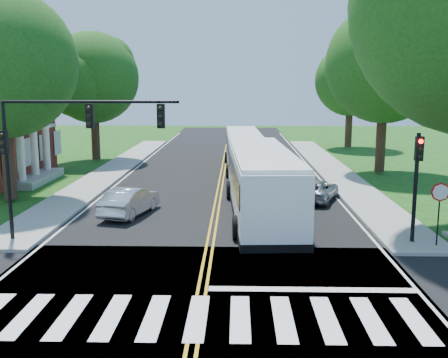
{
  "coord_description": "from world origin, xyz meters",
  "views": [
    {
      "loc": [
        1.11,
        -14.16,
        6.39
      ],
      "look_at": [
        0.52,
        8.08,
        2.4
      ],
      "focal_mm": 42.0,
      "sensor_mm": 36.0,
      "label": 1
    }
  ],
  "objects_px": {
    "signal_nw": "(63,137)",
    "hatchback": "(130,201)",
    "bus_follow": "(243,150)",
    "suv": "(316,190)",
    "signal_ne": "(417,173)",
    "bus_lead": "(261,182)",
    "dark_sedan": "(297,172)"
  },
  "relations": [
    {
      "from": "signal_nw",
      "to": "hatchback",
      "type": "height_order",
      "value": "signal_nw"
    },
    {
      "from": "bus_follow",
      "to": "hatchback",
      "type": "height_order",
      "value": "bus_follow"
    },
    {
      "from": "hatchback",
      "to": "suv",
      "type": "height_order",
      "value": "hatchback"
    },
    {
      "from": "signal_ne",
      "to": "bus_follow",
      "type": "bearing_deg",
      "value": 109.22
    },
    {
      "from": "signal_nw",
      "to": "bus_lead",
      "type": "distance_m",
      "value": 9.68
    },
    {
      "from": "signal_ne",
      "to": "suv",
      "type": "relative_size",
      "value": 1.05
    },
    {
      "from": "signal_ne",
      "to": "hatchback",
      "type": "relative_size",
      "value": 1.03
    },
    {
      "from": "bus_follow",
      "to": "dark_sedan",
      "type": "height_order",
      "value": "bus_follow"
    },
    {
      "from": "signal_ne",
      "to": "suv",
      "type": "distance_m",
      "value": 9.04
    },
    {
      "from": "signal_ne",
      "to": "bus_lead",
      "type": "xyz_separation_m",
      "value": [
        -5.94,
        4.55,
        -1.21
      ]
    },
    {
      "from": "signal_ne",
      "to": "suv",
      "type": "height_order",
      "value": "signal_ne"
    },
    {
      "from": "dark_sedan",
      "to": "signal_nw",
      "type": "bearing_deg",
      "value": 65.16
    },
    {
      "from": "signal_ne",
      "to": "dark_sedan",
      "type": "xyz_separation_m",
      "value": [
        -3.02,
        14.81,
        -2.39
      ]
    },
    {
      "from": "hatchback",
      "to": "bus_follow",
      "type": "bearing_deg",
      "value": -98.3
    },
    {
      "from": "signal_nw",
      "to": "signal_ne",
      "type": "xyz_separation_m",
      "value": [
        14.06,
        0.01,
        -1.41
      ]
    },
    {
      "from": "signal_ne",
      "to": "suv",
      "type": "xyz_separation_m",
      "value": [
        -2.68,
        8.3,
        -2.37
      ]
    },
    {
      "from": "bus_lead",
      "to": "suv",
      "type": "relative_size",
      "value": 3.06
    },
    {
      "from": "bus_lead",
      "to": "bus_follow",
      "type": "relative_size",
      "value": 1.13
    },
    {
      "from": "dark_sedan",
      "to": "bus_lead",
      "type": "bearing_deg",
      "value": 85.97
    },
    {
      "from": "signal_nw",
      "to": "dark_sedan",
      "type": "height_order",
      "value": "signal_nw"
    },
    {
      "from": "bus_follow",
      "to": "suv",
      "type": "relative_size",
      "value": 2.71
    },
    {
      "from": "signal_nw",
      "to": "bus_follow",
      "type": "height_order",
      "value": "signal_nw"
    },
    {
      "from": "signal_nw",
      "to": "dark_sedan",
      "type": "bearing_deg",
      "value": 53.33
    },
    {
      "from": "bus_lead",
      "to": "signal_nw",
      "type": "bearing_deg",
      "value": 26.34
    },
    {
      "from": "bus_lead",
      "to": "dark_sedan",
      "type": "relative_size",
      "value": 3.32
    },
    {
      "from": "bus_follow",
      "to": "suv",
      "type": "xyz_separation_m",
      "value": [
        3.97,
        -10.77,
        -0.96
      ]
    },
    {
      "from": "signal_nw",
      "to": "hatchback",
      "type": "xyz_separation_m",
      "value": [
        1.62,
        4.67,
        -3.66
      ]
    },
    {
      "from": "bus_follow",
      "to": "dark_sedan",
      "type": "relative_size",
      "value": 2.95
    },
    {
      "from": "signal_ne",
      "to": "hatchback",
      "type": "bearing_deg",
      "value": 159.45
    },
    {
      "from": "bus_lead",
      "to": "bus_follow",
      "type": "xyz_separation_m",
      "value": [
        -0.71,
        14.52,
        -0.2
      ]
    },
    {
      "from": "signal_ne",
      "to": "bus_follow",
      "type": "distance_m",
      "value": 20.25
    },
    {
      "from": "suv",
      "to": "dark_sedan",
      "type": "distance_m",
      "value": 6.52
    }
  ]
}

